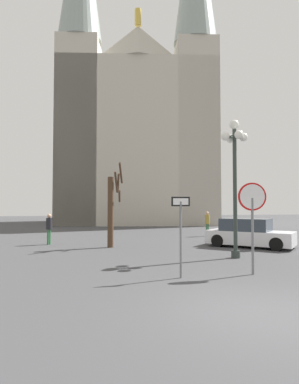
% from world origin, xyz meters
% --- Properties ---
extents(ground_plane, '(120.00, 120.00, 0.00)m').
position_xyz_m(ground_plane, '(0.00, 0.00, 0.00)').
color(ground_plane, '#424244').
extents(cathedral, '(18.75, 15.18, 39.12)m').
position_xyz_m(cathedral, '(1.84, 31.44, 12.20)').
color(cathedral, '#BCB5A5').
rests_on(cathedral, ground).
extents(stop_sign, '(0.88, 0.20, 2.86)m').
position_xyz_m(stop_sign, '(1.60, 3.35, 2.04)').
color(stop_sign, slate).
rests_on(stop_sign, ground).
extents(one_way_arrow_sign, '(0.56, 0.07, 2.40)m').
position_xyz_m(one_way_arrow_sign, '(-0.74, 3.28, 1.51)').
color(one_way_arrow_sign, slate).
rests_on(one_way_arrow_sign, ground).
extents(street_lamp, '(1.16, 1.16, 5.69)m').
position_xyz_m(street_lamp, '(2.43, 6.38, 3.83)').
color(street_lamp, '#2D3833').
rests_on(street_lamp, ground).
extents(bare_tree, '(0.82, 1.11, 4.30)m').
position_xyz_m(bare_tree, '(-2.38, 10.53, 2.01)').
color(bare_tree, '#473323').
rests_on(bare_tree, ground).
extents(parked_car_near_white, '(4.35, 4.18, 1.46)m').
position_xyz_m(parked_car_near_white, '(4.60, 9.49, 0.68)').
color(parked_car_near_white, silver).
rests_on(parked_car_near_white, ground).
extents(pedestrian_walking, '(0.32, 0.32, 1.67)m').
position_xyz_m(pedestrian_walking, '(-5.69, 12.28, 1.01)').
color(pedestrian_walking, '#33663F').
rests_on(pedestrian_walking, ground).
extents(pedestrian_standing, '(0.32, 0.32, 1.71)m').
position_xyz_m(pedestrian_standing, '(4.48, 15.26, 1.04)').
color(pedestrian_standing, '#33663F').
rests_on(pedestrian_standing, ground).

